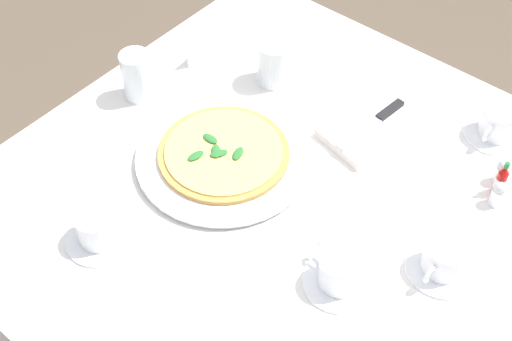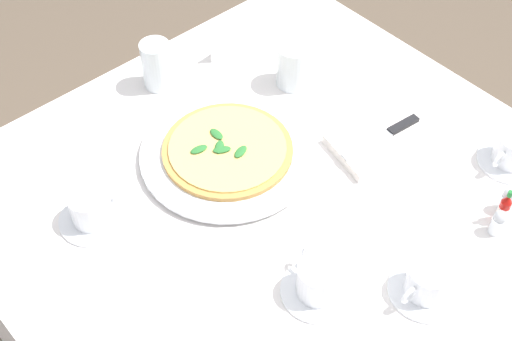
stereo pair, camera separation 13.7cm
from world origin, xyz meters
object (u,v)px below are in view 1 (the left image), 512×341
(coffee_cup_far_left, at_px, (498,124))
(hot_sauce_bottle, at_px, (501,180))
(coffee_cup_right_edge, at_px, (98,228))
(salt_shaker, at_px, (498,195))
(menu_card, at_px, (200,47))
(coffee_cup_center_back, at_px, (444,259))
(water_glass_back_corner, at_px, (137,78))
(water_glass_left_edge, at_px, (274,65))
(napkin_folded, at_px, (374,126))
(pepper_shaker, at_px, (502,173))
(pizza_plate, at_px, (224,157))
(pizza, at_px, (224,152))
(dinner_knife, at_px, (374,122))
(coffee_cup_near_left, at_px, (340,272))

(coffee_cup_far_left, relative_size, hot_sauce_bottle, 1.60)
(coffee_cup_right_edge, height_order, coffee_cup_far_left, same)
(salt_shaker, relative_size, menu_card, 0.62)
(coffee_cup_center_back, height_order, water_glass_back_corner, water_glass_back_corner)
(water_glass_left_edge, relative_size, salt_shaker, 1.79)
(napkin_folded, relative_size, pepper_shaker, 4.30)
(water_glass_back_corner, xyz_separation_m, pepper_shaker, (-0.28, 0.72, -0.02))
(pizza_plate, xyz_separation_m, pizza, (0.00, -0.00, 0.01))
(pizza_plate, distance_m, hot_sauce_bottle, 0.54)
(water_glass_left_edge, bearing_deg, hot_sauce_bottle, 92.29)
(water_glass_back_corner, relative_size, pepper_shaker, 1.98)
(coffee_cup_center_back, bearing_deg, water_glass_left_edge, -110.52)
(water_glass_left_edge, bearing_deg, coffee_cup_far_left, 109.23)
(coffee_cup_far_left, bearing_deg, dinner_knife, -53.08)
(coffee_cup_near_left, distance_m, water_glass_left_edge, 0.54)
(coffee_cup_near_left, relative_size, salt_shaker, 2.31)
(water_glass_left_edge, height_order, menu_card, water_glass_left_edge)
(coffee_cup_near_left, bearing_deg, pizza, -104.09)
(salt_shaker, distance_m, menu_card, 0.73)
(pizza, height_order, napkin_folded, pizza)
(water_glass_back_corner, bearing_deg, salt_shaker, 106.55)
(hot_sauce_bottle, bearing_deg, pepper_shaker, -160.35)
(coffee_cup_far_left, relative_size, pepper_shaker, 2.36)
(water_glass_back_corner, height_order, menu_card, water_glass_back_corner)
(coffee_cup_near_left, height_order, coffee_cup_center_back, coffee_cup_near_left)
(pizza_plate, bearing_deg, menu_card, -129.09)
(pizza_plate, relative_size, hot_sauce_bottle, 4.26)
(salt_shaker, xyz_separation_m, menu_card, (0.04, -0.73, 0.00))
(napkin_folded, relative_size, hot_sauce_bottle, 2.92)
(coffee_cup_near_left, bearing_deg, pepper_shaker, 164.87)
(dinner_knife, bearing_deg, coffee_cup_right_edge, -15.79)
(coffee_cup_near_left, xyz_separation_m, coffee_cup_far_left, (-0.50, 0.04, -0.00))
(napkin_folded, relative_size, menu_card, 2.69)
(water_glass_left_edge, bearing_deg, pepper_shaker, 95.36)
(coffee_cup_near_left, bearing_deg, dinner_knife, -155.30)
(dinner_knife, relative_size, hot_sauce_bottle, 2.36)
(water_glass_back_corner, bearing_deg, coffee_cup_near_left, 79.42)
(coffee_cup_center_back, distance_m, menu_card, 0.74)
(coffee_cup_far_left, bearing_deg, pizza, -42.63)
(coffee_cup_far_left, height_order, water_glass_back_corner, water_glass_back_corner)
(coffee_cup_right_edge, distance_m, pepper_shaker, 0.77)
(coffee_cup_right_edge, distance_m, water_glass_left_edge, 0.55)
(pizza_plate, relative_size, coffee_cup_right_edge, 2.67)
(hot_sauce_bottle, bearing_deg, coffee_cup_center_back, 1.79)
(coffee_cup_center_back, relative_size, menu_card, 1.47)
(coffee_cup_center_back, distance_m, dinner_knife, 0.36)
(coffee_cup_center_back, xyz_separation_m, water_glass_back_corner, (0.02, -0.74, 0.02))
(coffee_cup_far_left, bearing_deg, pizza_plate, -42.63)
(hot_sauce_bottle, xyz_separation_m, menu_card, (0.07, -0.72, -0.00))
(coffee_cup_center_back, bearing_deg, hot_sauce_bottle, -178.21)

